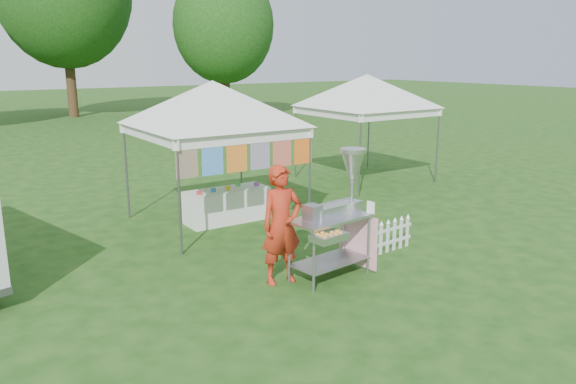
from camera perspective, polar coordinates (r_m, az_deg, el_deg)
ground at (r=9.30m, az=2.66°, el=-8.28°), size 120.00×120.00×0.00m
canopy_main at (r=11.63m, az=-7.69°, el=11.11°), size 4.24×4.24×3.45m
canopy_right at (r=16.01m, az=8.03°, el=11.74°), size 4.24×4.24×3.45m
tree_right at (r=32.70m, az=-6.57°, el=16.47°), size 5.60×5.60×8.42m
donut_cart at (r=8.93m, az=5.34°, el=-1.16°), size 1.47×1.15×2.03m
vendor at (r=8.66m, az=-0.66°, el=-3.36°), size 0.72×0.50×1.87m
picket_fence at (r=10.20m, az=9.42°, el=-4.75°), size 1.62×0.15×0.56m
display_table at (r=12.15m, az=-6.19°, el=-1.34°), size 1.80×0.70×0.71m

